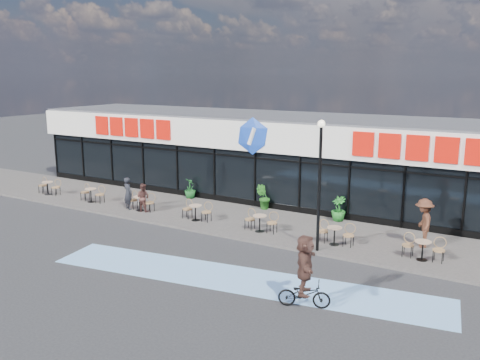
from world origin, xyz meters
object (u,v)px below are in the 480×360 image
object	(u,v)px
lamp_post	(320,175)
potted_plant_left	(190,188)
cyclist_a	(305,273)
patron_right	(143,198)
pedestrian_a	(424,223)
potted_plant_right	(339,209)
patron_left	(128,193)
potted_plant_mid	(263,197)
bistro_set_0	(49,186)

from	to	relation	value
lamp_post	potted_plant_left	world-z (taller)	lamp_post
potted_plant_left	cyclist_a	distance (m)	13.93
patron_right	pedestrian_a	bearing A→B (deg)	-177.01
potted_plant_right	patron_left	size ratio (longest dim) A/B	0.70
potted_plant_mid	potted_plant_right	xyz separation A→B (m)	(4.01, -0.06, -0.04)
pedestrian_a	cyclist_a	bearing A→B (deg)	-34.81
lamp_post	patron_left	xyz separation A→B (m)	(-10.62, 0.91, -2.21)
potted_plant_mid	patron_left	size ratio (longest dim) A/B	0.76
cyclist_a	pedestrian_a	bearing A→B (deg)	73.92
lamp_post	patron_right	size ratio (longest dim) A/B	3.58
lamp_post	patron_left	bearing A→B (deg)	175.08
patron_left	pedestrian_a	size ratio (longest dim) A/B	0.84
potted_plant_mid	pedestrian_a	bearing A→B (deg)	-12.76
cyclist_a	potted_plant_left	bearing A→B (deg)	139.89
patron_left	pedestrian_a	xyz separation A→B (m)	(14.09, 1.60, 0.16)
pedestrian_a	cyclist_a	distance (m)	7.42
patron_right	pedestrian_a	world-z (taller)	pedestrian_a
lamp_post	bistro_set_0	world-z (taller)	lamp_post
cyclist_a	potted_plant_mid	bearing A→B (deg)	124.16
potted_plant_mid	patron_right	bearing A→B (deg)	-145.67
lamp_post	patron_right	bearing A→B (deg)	174.37
bistro_set_0	potted_plant_left	size ratio (longest dim) A/B	1.40
lamp_post	bistro_set_0	xyz separation A→B (m)	(-16.77, 1.07, -2.58)
potted_plant_mid	patron_right	size ratio (longest dim) A/B	0.88
patron_right	lamp_post	bearing A→B (deg)	170.58
lamp_post	patron_left	distance (m)	10.89
potted_plant_left	patron_left	bearing A→B (deg)	-112.02
lamp_post	potted_plant_right	xyz separation A→B (m)	(-0.67, 4.31, -2.46)
potted_plant_mid	potted_plant_right	bearing A→B (deg)	-0.80
potted_plant_mid	potted_plant_right	size ratio (longest dim) A/B	1.08
potted_plant_right	patron_right	xyz separation A→B (m)	(-9.00, -3.35, 0.13)
patron_right	pedestrian_a	xyz separation A→B (m)	(13.14, 1.56, 0.27)
cyclist_a	patron_left	bearing A→B (deg)	155.32
patron_left	patron_right	bearing A→B (deg)	-159.50
pedestrian_a	patron_right	bearing A→B (deg)	-101.94
bistro_set_0	potted_plant_left	bearing A→B (deg)	23.55
potted_plant_mid	bistro_set_0	bearing A→B (deg)	-164.76
pedestrian_a	potted_plant_right	bearing A→B (deg)	-132.12
patron_left	bistro_set_0	bearing A→B (deg)	16.69
potted_plant_right	pedestrian_a	bearing A→B (deg)	-23.39
bistro_set_0	pedestrian_a	world-z (taller)	pedestrian_a
patron_left	patron_right	world-z (taller)	patron_left
potted_plant_left	pedestrian_a	world-z (taller)	pedestrian_a
potted_plant_mid	patron_left	xyz separation A→B (m)	(-5.94, -3.45, 0.20)
potted_plant_left	pedestrian_a	xyz separation A→B (m)	(12.70, -1.84, 0.44)
potted_plant_mid	patron_left	distance (m)	6.87
bistro_set_0	cyclist_a	xyz separation A→B (m)	(18.18, -5.68, 0.53)
potted_plant_left	patron_left	distance (m)	3.72
bistro_set_0	patron_right	xyz separation A→B (m)	(7.10, -0.12, 0.26)
potted_plant_mid	patron_left	world-z (taller)	patron_left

